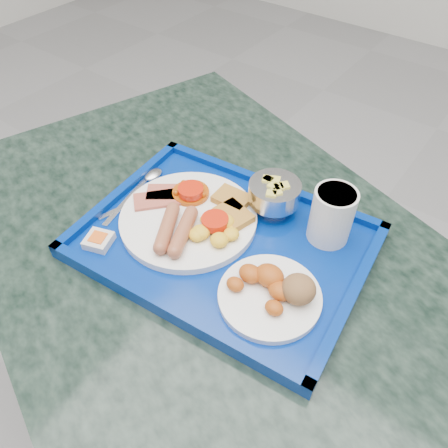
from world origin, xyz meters
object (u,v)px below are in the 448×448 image
(main_plate, at_px, (193,217))
(bread_plate, at_px, (274,291))
(tray, at_px, (224,242))
(fruit_bowl, at_px, (274,193))
(table, at_px, (213,302))
(juice_cup, at_px, (332,214))

(main_plate, relative_size, bread_plate, 1.54)
(tray, xyz_separation_m, fruit_bowl, (0.03, 0.12, 0.05))
(table, distance_m, main_plate, 0.22)
(table, xyz_separation_m, tray, (0.02, 0.02, 0.19))
(bread_plate, distance_m, fruit_bowl, 0.20)
(main_plate, xyz_separation_m, bread_plate, (0.21, -0.05, 0.00))
(main_plate, xyz_separation_m, juice_cup, (0.21, 0.12, 0.04))
(bread_plate, relative_size, juice_cup, 1.59)
(fruit_bowl, height_order, juice_cup, juice_cup)
(table, height_order, fruit_bowl, fruit_bowl)
(fruit_bowl, xyz_separation_m, juice_cup, (0.11, 0.00, 0.01))
(table, bearing_deg, tray, 40.27)
(table, relative_size, fruit_bowl, 13.46)
(table, height_order, juice_cup, juice_cup)
(table, relative_size, bread_plate, 7.88)
(table, xyz_separation_m, main_plate, (-0.05, 0.02, 0.21))
(fruit_bowl, bearing_deg, bread_plate, -56.92)
(table, distance_m, tray, 0.19)
(fruit_bowl, bearing_deg, juice_cup, 1.42)
(main_plate, bearing_deg, juice_cup, 29.07)
(tray, relative_size, juice_cup, 5.11)
(tray, relative_size, main_plate, 2.08)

